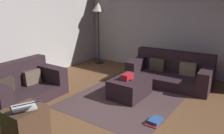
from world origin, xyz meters
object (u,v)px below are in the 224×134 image
at_px(ottoman, 130,87).
at_px(gift_box, 127,77).
at_px(book_stack, 155,121).
at_px(laptop, 25,106).
at_px(tv_remote, 127,80).
at_px(corner_lamp, 98,12).
at_px(couch_left, 21,86).
at_px(couch_right, 171,72).
at_px(side_table, 26,123).

bearing_deg(ottoman, gift_box, 170.94).
xyz_separation_m(ottoman, book_stack, (-0.70, -0.90, -0.16)).
bearing_deg(ottoman, book_stack, -127.84).
bearing_deg(laptop, tv_remote, -11.43).
xyz_separation_m(book_stack, corner_lamp, (2.35, 2.98, 1.51)).
bearing_deg(gift_box, ottoman, -9.06).
bearing_deg(couch_left, book_stack, 102.99).
xyz_separation_m(couch_right, tv_remote, (-1.38, 0.39, 0.13)).
bearing_deg(corner_lamp, tv_remote, -130.59).
xyz_separation_m(gift_box, book_stack, (-0.62, -0.91, -0.41)).
bearing_deg(couch_right, book_stack, 100.14).
distance_m(couch_left, laptop, 1.59).
relative_size(couch_left, book_stack, 5.08).
bearing_deg(corner_lamp, book_stack, -128.30).
xyz_separation_m(couch_right, laptop, (-3.42, 0.80, 0.28)).
relative_size(book_stack, corner_lamp, 0.17).
relative_size(laptop, book_stack, 1.72).
xyz_separation_m(laptop, book_stack, (1.48, -1.30, -0.51)).
bearing_deg(ottoman, side_table, 167.93).
relative_size(couch_left, tv_remote, 9.68).
xyz_separation_m(couch_right, book_stack, (-1.93, -0.49, -0.23)).
relative_size(side_table, corner_lamp, 0.29).
xyz_separation_m(couch_left, ottoman, (1.35, -1.72, -0.09)).
distance_m(side_table, corner_lamp, 4.33).
height_order(couch_right, gift_box, couch_right).
height_order(ottoman, tv_remote, tv_remote).
relative_size(ottoman, laptop, 1.60).
distance_m(ottoman, laptop, 2.24).
relative_size(laptop, corner_lamp, 0.29).
distance_m(couch_left, gift_box, 2.14).
distance_m(laptop, book_stack, 2.04).
relative_size(gift_box, laptop, 0.49).
bearing_deg(gift_box, book_stack, -124.28).
xyz_separation_m(ottoman, tv_remote, (-0.14, -0.01, 0.21)).
xyz_separation_m(ottoman, corner_lamp, (1.65, 2.08, 1.35)).
bearing_deg(couch_right, side_table, 71.52).
xyz_separation_m(couch_left, side_table, (-0.80, -1.26, -0.04)).
xyz_separation_m(gift_box, corner_lamp, (1.73, 2.07, 1.10)).
height_order(side_table, book_stack, side_table).
relative_size(couch_right, gift_box, 7.56).
height_order(tv_remote, book_stack, tv_remote).
height_order(couch_left, couch_right, couch_left).
bearing_deg(laptop, gift_box, -10.42).
xyz_separation_m(couch_right, side_table, (-3.39, 0.86, -0.02)).
height_order(tv_remote, corner_lamp, corner_lamp).
distance_m(ottoman, tv_remote, 0.25).
bearing_deg(book_stack, couch_left, 103.99).
xyz_separation_m(gift_box, laptop, (-2.10, 0.39, 0.10)).
xyz_separation_m(couch_right, gift_box, (-1.31, 0.42, 0.18)).
relative_size(gift_box, side_table, 0.49).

